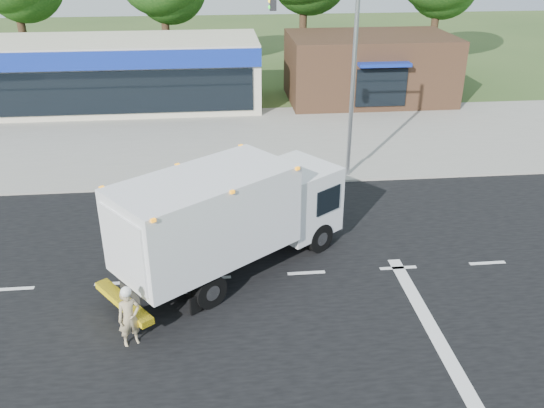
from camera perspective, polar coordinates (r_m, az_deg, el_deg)
The scene contains 10 objects.
ground at distance 18.47m, azimuth 3.42°, elevation -6.87°, with size 120.00×120.00×0.00m, color #385123.
road_asphalt at distance 18.47m, azimuth 3.42°, elevation -6.85°, with size 60.00×14.00×0.02m, color black.
sidewalk at distance 25.67m, azimuth 0.62°, elevation 3.11°, with size 60.00×2.40×0.12m, color gray.
parking_apron at distance 31.09m, azimuth -0.56°, elevation 7.13°, with size 60.00×9.00×0.02m, color gray.
lane_markings at distance 17.61m, azimuth 8.50°, elevation -8.88°, with size 55.20×7.00×0.01m.
ems_box_truck at distance 17.61m, azimuth -4.29°, elevation -1.00°, with size 7.87×6.74×3.54m.
emergency_worker at distance 15.58m, azimuth -13.99°, elevation -10.75°, with size 0.72×0.61×1.77m.
retail_strip_mall at distance 36.71m, azimuth -15.94°, elevation 12.33°, with size 18.00×6.20×4.00m.
brown_storefront at distance 37.46m, azimuth 9.57°, elevation 13.18°, with size 10.00×6.70×4.00m.
traffic_signal_pole at distance 24.01m, azimuth 6.59°, elevation 13.53°, with size 3.51×0.25×8.00m.
Camera 1 is at (-2.63, -15.34, 9.95)m, focal length 38.00 mm.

